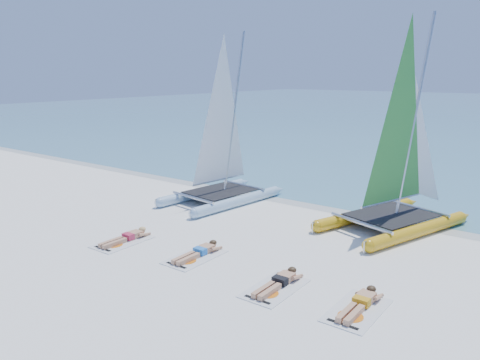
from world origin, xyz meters
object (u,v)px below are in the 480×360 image
Objects in this scene: towel_a at (123,242)px; catamaran_blue at (222,151)px; catamaran_yellow at (406,159)px; towel_c at (275,288)px; sunbather_b at (199,251)px; sunbather_a at (127,237)px; sunbather_d at (361,302)px; sunbather_c at (279,281)px; towel_b at (195,257)px; towel_d at (357,310)px.

catamaran_blue is at bearing 95.40° from towel_a.
catamaran_yellow is 3.95× the size of towel_c.
sunbather_b is at bearing 170.15° from towel_c.
sunbather_a is 5.51m from towel_c.
sunbather_c is at bearing -175.37° from sunbather_d.
sunbather_a is at bearing -177.92° from sunbather_d.
sunbather_b is at bearing 173.88° from sunbather_c.
towel_b is 1.07× the size of sunbather_b.
catamaran_yellow reaches higher than towel_d.
catamaran_blue is 5.77m from sunbather_a.
sunbather_d is at bearing 3.54° from towel_a.
sunbather_b is (3.15, -4.98, -1.96)m from catamaran_blue.
catamaran_blue is 3.77× the size of towel_d.
towel_c is at bearing -34.85° from catamaran_blue.
towel_b is 0.22m from sunbather_b.
sunbather_a is 5.51m from sunbather_c.
towel_c is 1.07× the size of sunbather_c.
catamaran_yellow is 4.23× the size of sunbather_c.
sunbather_b is 0.93× the size of towel_c.
towel_d is 1.07× the size of sunbather_d.
sunbather_c is at bearing -33.84° from catamaran_blue.
catamaran_blue is at bearing 146.62° from towel_d.
towel_d is (2.03, -0.03, -0.11)m from sunbather_c.
sunbather_a is 0.93× the size of towel_c.
sunbather_b is at bearing -102.49° from catamaran_yellow.
towel_a is (0.53, -5.59, -2.07)m from catamaran_blue.
towel_d is (8.07, -5.32, -2.07)m from catamaran_blue.
sunbather_c is at bearing -2.33° from towel_b.
towel_d is at bearing -3.91° from sunbather_b.
catamaran_yellow is at bearing 100.21° from towel_d.
towel_b is 1.00× the size of towel_c.
towel_a is 7.54m from towel_d.
catamaran_blue is at bearing 122.30° from sunbather_b.
sunbather_b reaches higher than towel_c.
towel_b and towel_d have the same top height.
towel_c is (2.89, -0.31, 0.00)m from towel_b.
catamaran_yellow is at bearing 58.97° from sunbather_b.
sunbather_b is 4.93m from towel_d.
catamaran_blue is 8.41m from towel_c.
sunbather_b is 1.00× the size of sunbather_c.
sunbather_c is at bearing 3.13° from towel_a.
sunbather_c is (-0.85, -6.53, -2.18)m from catamaran_yellow.
sunbather_d is (1.18, -6.36, -2.18)m from catamaran_yellow.
catamaran_blue is at bearing 137.75° from towel_c.
sunbather_b is at bearing 178.32° from sunbather_d.
catamaran_blue is at bearing -151.27° from catamaran_yellow.
sunbather_c is (0.00, 0.19, 0.11)m from towel_c.
towel_c is at bearing 1.14° from towel_a.
catamaran_blue reaches higher than towel_b.
sunbather_d reaches higher than towel_b.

